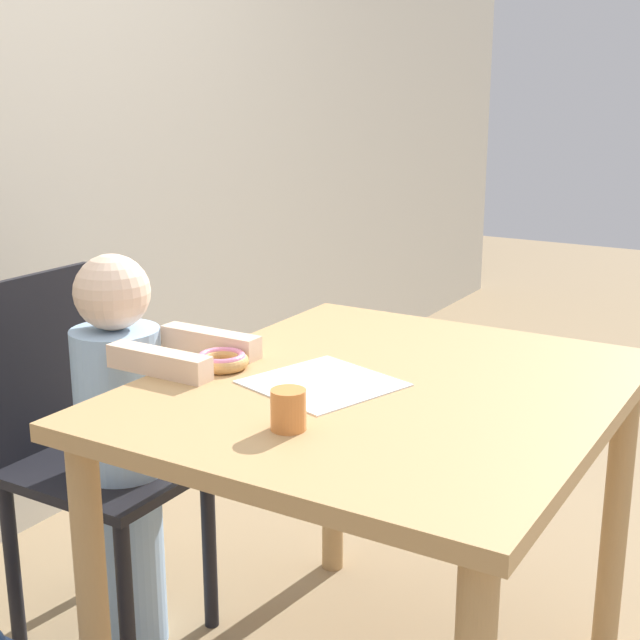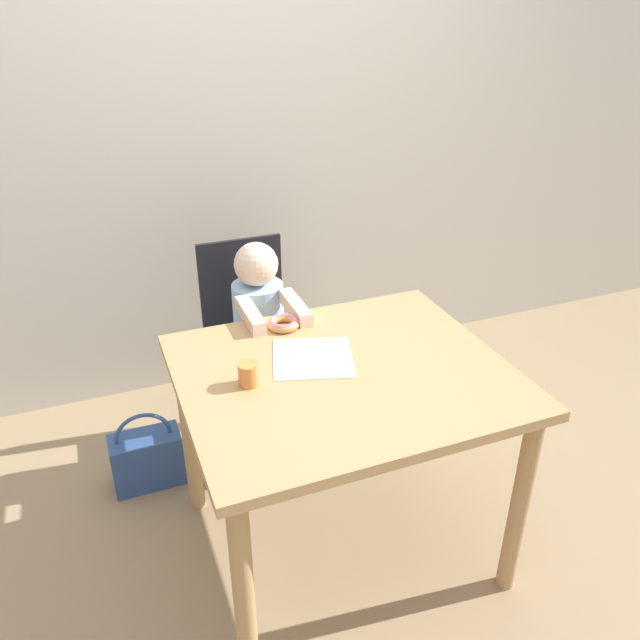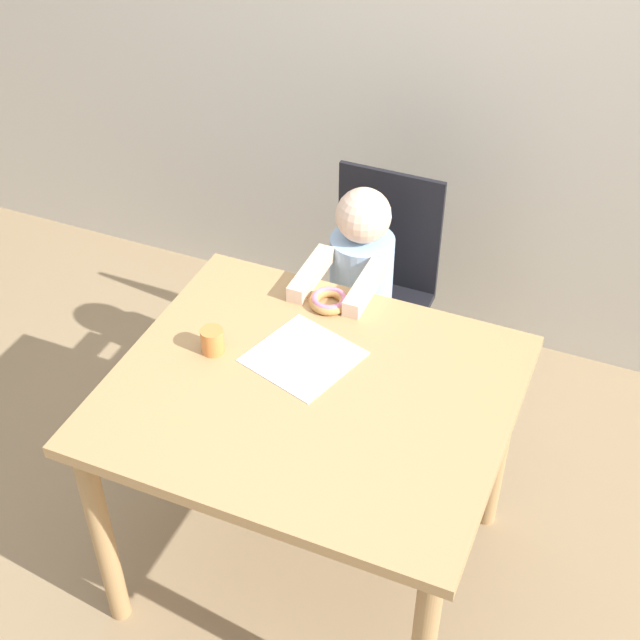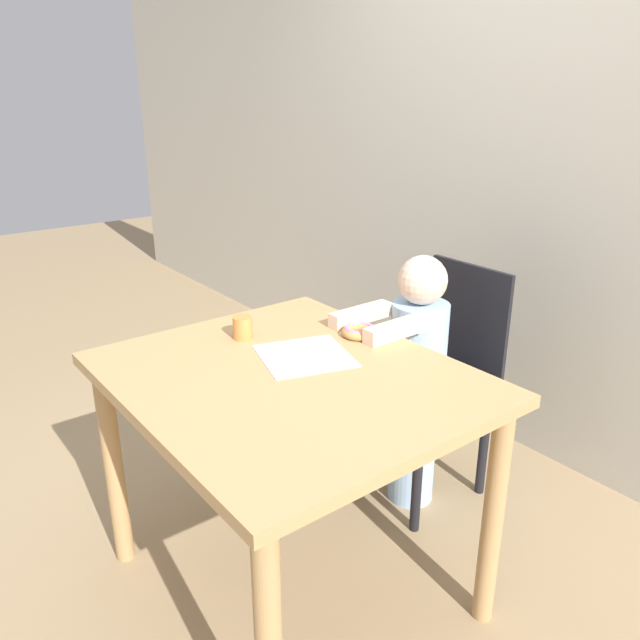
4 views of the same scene
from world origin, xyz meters
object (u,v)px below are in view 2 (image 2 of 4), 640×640
chair (253,345)px  donut (283,323)px  cup (248,374)px  handbag (147,458)px  child_figure (261,349)px

chair → donut: 0.52m
chair → cup: (-0.20, -0.72, 0.33)m
donut → handbag: bearing=154.7°
handbag → cup: size_ratio=4.77×
child_figure → donut: 0.39m
child_figure → cup: bearing=-109.1°
chair → child_figure: bearing=-90.0°
handbag → child_figure: bearing=4.2°
chair → child_figure: size_ratio=0.92×
donut → handbag: 0.87m
child_figure → handbag: bearing=-175.8°
chair → child_figure: (-0.00, -0.13, 0.05)m
chair → handbag: bearing=-162.1°
chair → cup: chair is taller
chair → child_figure: 0.14m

